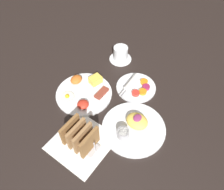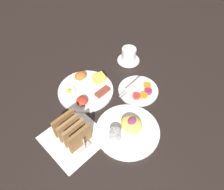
% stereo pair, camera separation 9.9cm
% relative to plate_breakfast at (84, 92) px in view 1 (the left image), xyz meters
% --- Properties ---
extents(ground_plane, '(3.00, 3.00, 0.00)m').
position_rel_plate_breakfast_xyz_m(ground_plane, '(-0.01, -0.17, -0.01)').
color(ground_plane, black).
extents(napkin_flat, '(0.22, 0.22, 0.00)m').
position_rel_plate_breakfast_xyz_m(napkin_flat, '(-0.21, -0.16, -0.01)').
color(napkin_flat, white).
rests_on(napkin_flat, ground_plane).
extents(plate_breakfast, '(0.26, 0.26, 0.05)m').
position_rel_plate_breakfast_xyz_m(plate_breakfast, '(0.00, 0.00, 0.00)').
color(plate_breakfast, white).
rests_on(plate_breakfast, ground_plane).
extents(plate_condiments, '(0.20, 0.19, 0.04)m').
position_rel_plate_breakfast_xyz_m(plate_condiments, '(0.17, -0.18, -0.00)').
color(plate_condiments, white).
rests_on(plate_condiments, ground_plane).
extents(plate_foreground, '(0.27, 0.27, 0.06)m').
position_rel_plate_breakfast_xyz_m(plate_foreground, '(-0.03, -0.29, 0.00)').
color(plate_foreground, white).
rests_on(plate_foreground, ground_plane).
extents(toast_rack, '(0.10, 0.15, 0.10)m').
position_rel_plate_breakfast_xyz_m(toast_rack, '(-0.21, -0.16, 0.04)').
color(toast_rack, '#B7B7BC').
rests_on(toast_rack, ground_plane).
extents(coffee_cup, '(0.12, 0.12, 0.08)m').
position_rel_plate_breakfast_xyz_m(coffee_cup, '(0.30, -0.00, 0.02)').
color(coffee_cup, white).
rests_on(coffee_cup, ground_plane).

